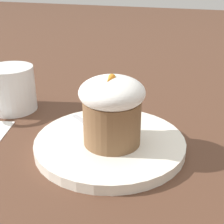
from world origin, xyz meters
TOP-DOWN VIEW (x-y plane):
  - ground_plane at (0.00, 0.00)m, footprint 4.00×4.00m
  - dessert_plate at (0.00, 0.00)m, footprint 0.23×0.23m
  - carrot_cake at (0.01, 0.01)m, footprint 0.10×0.10m
  - spoon at (-0.00, -0.00)m, footprint 0.09×0.13m
  - coffee_cup at (-0.07, -0.23)m, footprint 0.13×0.09m

SIDE VIEW (x-z plane):
  - ground_plane at x=0.00m, z-range 0.00..0.00m
  - dessert_plate at x=0.00m, z-range 0.00..0.02m
  - spoon at x=0.00m, z-range 0.02..0.02m
  - coffee_cup at x=-0.07m, z-range 0.00..0.09m
  - carrot_cake at x=0.01m, z-range 0.02..0.12m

